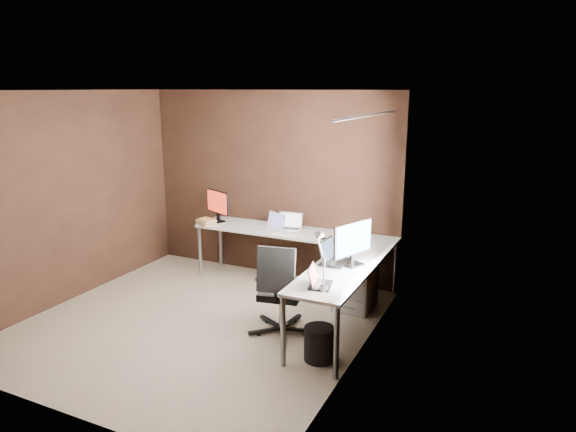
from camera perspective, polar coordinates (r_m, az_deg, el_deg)
The scene contains 15 objects.
room at distance 5.31m, azimuth -7.08°, elevation 0.37°, with size 3.60×3.60×2.50m.
desk at distance 6.08m, azimuth 1.99°, elevation -3.62°, with size 2.65×2.25×0.73m.
drawer_pedestal at distance 6.12m, azimuth 7.46°, elevation -7.39°, with size 0.42×0.50×0.60m, color white.
monitor_left at distance 7.11m, azimuth -7.82°, elevation 1.32°, with size 0.46×0.24×0.43m.
monitor_right at distance 5.33m, azimuth 7.22°, elevation -2.79°, with size 0.24×0.53×0.46m.
laptop_white at distance 6.67m, azimuth -1.67°, elevation -1.13°, with size 0.39×0.34×0.22m.
laptop_silver at distance 6.67m, azimuth 0.16°, elevation -1.11°, with size 0.36×0.27×0.22m.
laptop_black_big at distance 5.45m, azimuth 4.98°, elevation -4.63°, with size 0.28×0.38×0.24m.
laptop_black_small at distance 4.82m, azimuth 3.32°, elevation -7.26°, with size 0.26×0.32×0.19m.
book_stack at distance 7.01m, azimuth -9.07°, elevation -0.64°, with size 0.30×0.28×0.08m.
mouse_left at distance 7.02m, azimuth -8.02°, elevation -0.74°, with size 0.09×0.06×0.04m, color black.
mouse_corner at distance 6.25m, azimuth 3.93°, elevation -2.50°, with size 0.08×0.05×0.03m, color black.
desk_lamp at distance 4.68m, azimuth 3.58°, elevation -4.17°, with size 0.18×0.21×0.53m.
office_chair at distance 5.46m, azimuth -0.82°, elevation -10.09°, with size 0.56×0.57×0.99m.
wastebasket at distance 5.02m, azimuth 3.47°, elevation -13.96°, with size 0.29×0.29×0.33m, color black.
Camera 1 is at (3.11, -4.29, 2.52)m, focal length 32.00 mm.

